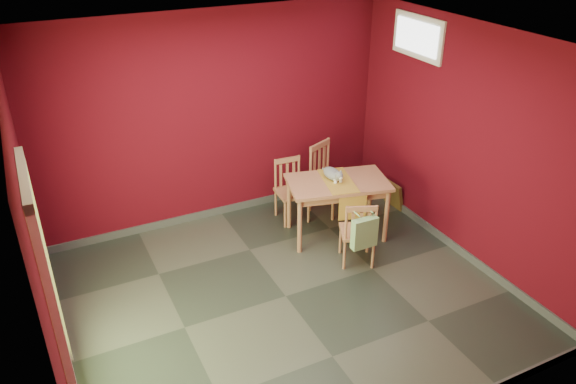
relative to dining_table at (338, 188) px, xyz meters
name	(u,v)px	position (x,y,z in m)	size (l,w,h in m)	color
ground	(286,296)	(-1.12, -0.85, -0.66)	(4.50, 4.50, 0.00)	#2D342D
room_shell	(286,292)	(-1.12, -0.85, -0.61)	(4.50, 4.50, 4.50)	#510814
doorway	(49,290)	(-3.35, -1.25, 0.46)	(0.06, 1.01, 2.13)	#B7D838
window	(418,37)	(1.10, 0.15, 1.69)	(0.05, 0.90, 0.50)	white
outlet_plate	(325,171)	(0.48, 1.14, -0.36)	(0.08, 0.01, 0.12)	silver
dining_table	(338,188)	(0.00, 0.00, 0.00)	(1.34, 0.97, 0.76)	#AB6F50
table_runner	(343,189)	(0.00, -0.12, 0.04)	(0.50, 0.78, 0.36)	#B0862D
chair_far_left	(291,189)	(-0.32, 0.63, -0.24)	(0.41, 0.41, 0.83)	#AB6F50
chair_far_right	(328,177)	(0.22, 0.62, -0.18)	(0.59, 0.59, 0.95)	#AB6F50
chair_near	(358,231)	(-0.10, -0.64, -0.24)	(0.51, 0.51, 0.82)	#AB6F50
tote_bag	(364,233)	(-0.15, -0.84, -0.14)	(0.30, 0.18, 0.43)	#7CAC70
cat	(332,172)	(-0.03, 0.09, 0.19)	(0.19, 0.37, 0.18)	slate
picture_frame	(392,194)	(1.06, 0.28, -0.47)	(0.14, 0.39, 0.38)	brown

